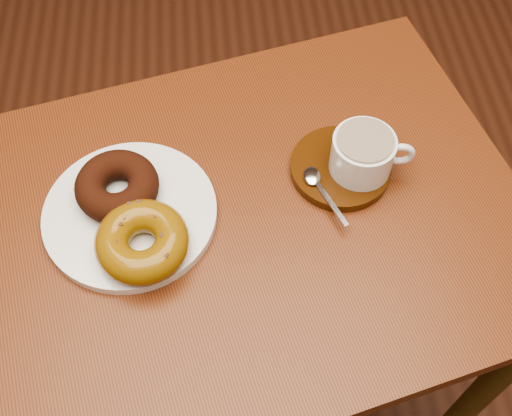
{
  "coord_description": "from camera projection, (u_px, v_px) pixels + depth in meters",
  "views": [
    {
      "loc": [
        0.24,
        -0.12,
        1.46
      ],
      "look_at": [
        0.28,
        0.34,
        0.75
      ],
      "focal_mm": 45.0,
      "sensor_mm": 36.0,
      "label": 1
    }
  ],
  "objects": [
    {
      "name": "cafe_table",
      "position": [
        243.0,
        258.0,
        0.96
      ],
      "size": [
        0.89,
        0.75,
        0.73
      ],
      "rotation": [
        0.0,
        0.0,
        0.24
      ],
      "color": "#632F15",
      "rests_on": "ground"
    },
    {
      "name": "donut_plate",
      "position": [
        130.0,
        214.0,
        0.86
      ],
      "size": [
        0.27,
        0.27,
        0.01
      ],
      "primitive_type": "cylinder",
      "rotation": [
        0.0,
        0.0,
        -0.17
      ],
      "color": "white",
      "rests_on": "cafe_table"
    },
    {
      "name": "donut_cinnamon",
      "position": [
        117.0,
        186.0,
        0.85
      ],
      "size": [
        0.12,
        0.12,
        0.04
      ],
      "primitive_type": "torus",
      "rotation": [
        0.0,
        0.0,
        0.1
      ],
      "color": "#32140A",
      "rests_on": "donut_plate"
    },
    {
      "name": "donut_caramel",
      "position": [
        142.0,
        241.0,
        0.8
      ],
      "size": [
        0.14,
        0.14,
        0.04
      ],
      "rotation": [
        0.0,
        0.0,
        0.24
      ],
      "color": "#84590E",
      "rests_on": "donut_plate"
    },
    {
      "name": "saucer",
      "position": [
        340.0,
        168.0,
        0.9
      ],
      "size": [
        0.14,
        0.14,
        0.02
      ],
      "primitive_type": "cylinder",
      "rotation": [
        0.0,
        0.0,
        -0.02
      ],
      "color": "#381B07",
      "rests_on": "cafe_table"
    },
    {
      "name": "coffee_cup",
      "position": [
        364.0,
        153.0,
        0.87
      ],
      "size": [
        0.11,
        0.09,
        0.06
      ],
      "rotation": [
        0.0,
        0.0,
        -0.13
      ],
      "color": "white",
      "rests_on": "saucer"
    },
    {
      "name": "teaspoon",
      "position": [
        316.0,
        181.0,
        0.88
      ],
      "size": [
        0.05,
        0.1,
        0.01
      ],
      "rotation": [
        0.0,
        0.0,
        0.4
      ],
      "color": "silver",
      "rests_on": "saucer"
    }
  ]
}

